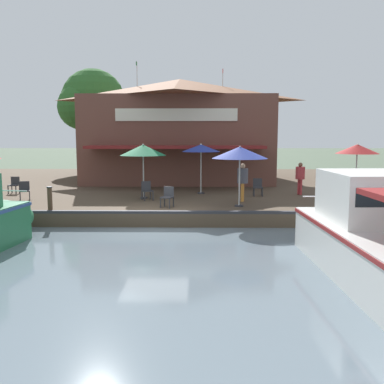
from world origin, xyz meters
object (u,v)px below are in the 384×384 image
cafe_chair_back_row_seat (147,190)px  patio_umbrella_mid_patio_right (240,153)px  cafe_chair_beside_entrance (14,184)px  patio_umbrella_far_corner (201,148)px  person_near_entrance (300,175)px  tree_behind_restaurant (90,103)px  patio_umbrella_by_entrance (357,149)px  cafe_chair_mid_patio (25,190)px  patio_umbrella_back_row (143,150)px  cafe_chair_far_corner_seat (168,196)px  cafe_chair_facing_river (258,186)px  waterfront_restaurant (180,129)px  cafe_chair_under_first_umbrella (326,188)px  person_mid_patio (243,178)px  mooring_post (50,199)px  motorboat_mid_row (377,237)px

cafe_chair_back_row_seat → patio_umbrella_mid_patio_right: bearing=66.2°
cafe_chair_beside_entrance → patio_umbrella_far_corner: bearing=90.5°
person_near_entrance → tree_behind_restaurant: 20.32m
patio_umbrella_by_entrance → cafe_chair_back_row_seat: 9.71m
cafe_chair_mid_patio → cafe_chair_beside_entrance: 2.64m
cafe_chair_beside_entrance → person_near_entrance: (0.23, 14.40, 0.52)m
cafe_chair_beside_entrance → patio_umbrella_back_row: bearing=76.6°
patio_umbrella_far_corner → patio_umbrella_by_entrance: bearing=74.1°
cafe_chair_far_corner_seat → cafe_chair_beside_entrance: 9.11m
cafe_chair_mid_patio → cafe_chair_facing_river: bearing=97.7°
patio_umbrella_back_row → cafe_chair_beside_entrance: 7.20m
patio_umbrella_back_row → cafe_chair_far_corner_seat: 3.38m
waterfront_restaurant → cafe_chair_under_first_umbrella: bearing=38.8°
person_mid_patio → tree_behind_restaurant: size_ratio=0.20×
tree_behind_restaurant → cafe_chair_back_row_seat: bearing=22.0°
cafe_chair_back_row_seat → tree_behind_restaurant: (-16.01, -6.46, 5.13)m
cafe_chair_mid_patio → mooring_post: mooring_post is taller
cafe_chair_back_row_seat → person_near_entrance: size_ratio=0.53×
cafe_chair_beside_entrance → mooring_post: size_ratio=0.86×
cafe_chair_mid_patio → cafe_chair_back_row_seat: bearing=91.1°
cafe_chair_mid_patio → motorboat_mid_row: 15.10m
patio_umbrella_far_corner → cafe_chair_beside_entrance: 9.65m
patio_umbrella_by_entrance → patio_umbrella_back_row: 9.75m
patio_umbrella_far_corner → tree_behind_restaurant: tree_behind_restaurant is taller
patio_umbrella_by_entrance → tree_behind_restaurant: size_ratio=0.31×
patio_umbrella_mid_patio_right → patio_umbrella_far_corner: patio_umbrella_far_corner is taller
patio_umbrella_mid_patio_right → person_near_entrance: patio_umbrella_mid_patio_right is taller
patio_umbrella_by_entrance → person_near_entrance: size_ratio=1.61×
cafe_chair_facing_river → cafe_chair_back_row_seat: bearing=-75.4°
cafe_chair_far_corner_seat → person_mid_patio: 3.69m
cafe_chair_under_first_umbrella → person_near_entrance: person_near_entrance is taller
cafe_chair_facing_river → person_mid_patio: size_ratio=0.50×
person_mid_patio → cafe_chair_under_first_umbrella: bearing=106.7°
patio_umbrella_far_corner → cafe_chair_under_first_umbrella: bearing=77.3°
patio_umbrella_far_corner → mooring_post: patio_umbrella_far_corner is taller
person_mid_patio → cafe_chair_facing_river: bearing=151.9°
waterfront_restaurant → patio_umbrella_far_corner: size_ratio=4.76×
cafe_chair_back_row_seat → person_mid_patio: 4.37m
patio_umbrella_by_entrance → cafe_chair_beside_entrance: patio_umbrella_by_entrance is taller
patio_umbrella_far_corner → mooring_post: size_ratio=2.56×
cafe_chair_beside_entrance → person_near_entrance: 14.42m
cafe_chair_facing_river → cafe_chair_far_corner_seat: same height
mooring_post → patio_umbrella_back_row: bearing=139.7°
cafe_chair_facing_river → cafe_chair_beside_entrance: 12.26m
patio_umbrella_far_corner → cafe_chair_facing_river: 3.41m
cafe_chair_under_first_umbrella → cafe_chair_facing_river: same height
waterfront_restaurant → cafe_chair_back_row_seat: size_ratio=14.15×
cafe_chair_back_row_seat → patio_umbrella_by_entrance: bearing=91.1°
person_mid_patio → patio_umbrella_mid_patio_right: bearing=-11.3°
cafe_chair_mid_patio → cafe_chair_far_corner_seat: size_ratio=1.00×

